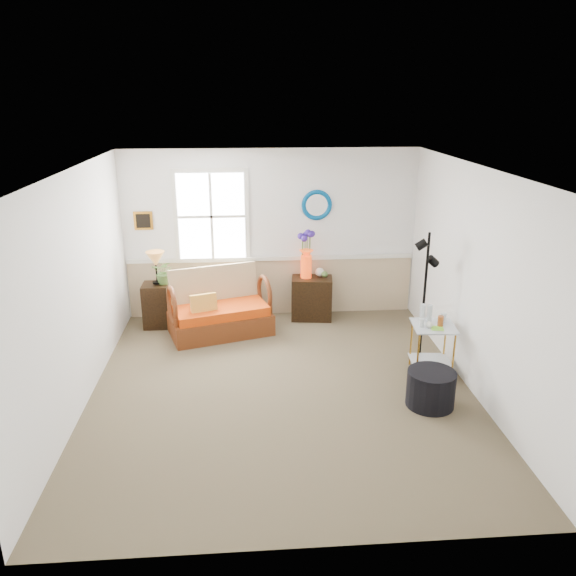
{
  "coord_description": "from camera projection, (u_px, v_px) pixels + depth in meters",
  "views": [
    {
      "loc": [
        -0.38,
        -5.95,
        3.35
      ],
      "look_at": [
        0.1,
        0.35,
        1.16
      ],
      "focal_mm": 35.0,
      "sensor_mm": 36.0,
      "label": 1
    }
  ],
  "objects": [
    {
      "name": "wainscot",
      "position": [
        272.0,
        287.0,
        8.92
      ],
      "size": [
        4.46,
        0.02,
        0.9
      ],
      "primitive_type": "cube",
      "color": "tan",
      "rests_on": "walls"
    },
    {
      "name": "tabletop_items",
      "position": [
        433.0,
        316.0,
        6.92
      ],
      "size": [
        0.44,
        0.44,
        0.23
      ],
      "primitive_type": null,
      "rotation": [
        0.0,
        0.0,
        -0.18
      ],
      "color": "silver",
      "rests_on": "side_table"
    },
    {
      "name": "throw_pillow",
      "position": [
        204.0,
        307.0,
        7.95
      ],
      "size": [
        0.38,
        0.21,
        0.37
      ],
      "primitive_type": null,
      "rotation": [
        0.0,
        0.0,
        0.34
      ],
      "color": "#CD6F0B",
      "rests_on": "loveseat"
    },
    {
      "name": "chair_rail",
      "position": [
        271.0,
        258.0,
        8.75
      ],
      "size": [
        4.46,
        0.04,
        0.06
      ],
      "primitive_type": "cube",
      "color": "silver",
      "rests_on": "walls"
    },
    {
      "name": "ceiling",
      "position": [
        281.0,
        170.0,
        5.88
      ],
      "size": [
        4.5,
        5.0,
        0.01
      ],
      "primitive_type": "cube",
      "color": "white",
      "rests_on": "walls"
    },
    {
      "name": "table_lamp",
      "position": [
        156.0,
        268.0,
        8.27
      ],
      "size": [
        0.34,
        0.34,
        0.5
      ],
      "primitive_type": null,
      "rotation": [
        0.0,
        0.0,
        0.3
      ],
      "color": "#CC8138",
      "rests_on": "lamp_stand"
    },
    {
      "name": "side_table",
      "position": [
        432.0,
        349.0,
        7.03
      ],
      "size": [
        0.56,
        0.56,
        0.65
      ],
      "primitive_type": null,
      "rotation": [
        0.0,
        0.0,
        -0.1
      ],
      "color": "#C48925",
      "rests_on": "floor"
    },
    {
      "name": "walls",
      "position": [
        281.0,
        287.0,
        6.3
      ],
      "size": [
        4.51,
        5.01,
        2.6
      ],
      "color": "white",
      "rests_on": "floor"
    },
    {
      "name": "picture",
      "position": [
        143.0,
        221.0,
        8.42
      ],
      "size": [
        0.28,
        0.03,
        0.28
      ],
      "primitive_type": "cube",
      "color": "#AE6D1B",
      "rests_on": "walls"
    },
    {
      "name": "loveseat",
      "position": [
        219.0,
        303.0,
        8.17
      ],
      "size": [
        1.61,
        1.2,
        0.94
      ],
      "primitive_type": null,
      "rotation": [
        0.0,
        0.0,
        0.3
      ],
      "color": "#5B2C11",
      "rests_on": "floor"
    },
    {
      "name": "mirror",
      "position": [
        317.0,
        205.0,
        8.54
      ],
      "size": [
        0.47,
        0.07,
        0.47
      ],
      "primitive_type": "torus",
      "rotation": [
        1.57,
        0.0,
        0.0
      ],
      "color": "#00599E",
      "rests_on": "walls"
    },
    {
      "name": "lamp_stand",
      "position": [
        157.0,
        305.0,
        8.46
      ],
      "size": [
        0.38,
        0.38,
        0.67
      ],
      "primitive_type": null,
      "rotation": [
        0.0,
        0.0,
        -0.01
      ],
      "color": "black",
      "rests_on": "floor"
    },
    {
      "name": "floor_lamp",
      "position": [
        424.0,
        298.0,
        7.21
      ],
      "size": [
        0.29,
        0.29,
        1.73
      ],
      "primitive_type": null,
      "rotation": [
        0.0,
        0.0,
        -0.15
      ],
      "color": "black",
      "rests_on": "floor"
    },
    {
      "name": "window",
      "position": [
        211.0,
        216.0,
        8.47
      ],
      "size": [
        1.14,
        0.06,
        1.44
      ],
      "primitive_type": null,
      "color": "white",
      "rests_on": "walls"
    },
    {
      "name": "ottoman",
      "position": [
        431.0,
        388.0,
        6.32
      ],
      "size": [
        0.6,
        0.6,
        0.42
      ],
      "primitive_type": "cylinder",
      "rotation": [
        0.0,
        0.0,
        -0.11
      ],
      "color": "black",
      "rests_on": "floor"
    },
    {
      "name": "floor",
      "position": [
        282.0,
        389.0,
        6.73
      ],
      "size": [
        4.5,
        5.0,
        0.01
      ],
      "primitive_type": "cube",
      "color": "brown",
      "rests_on": "ground"
    },
    {
      "name": "flower_vase",
      "position": [
        306.0,
        255.0,
        8.56
      ],
      "size": [
        0.26,
        0.26,
        0.73
      ],
      "primitive_type": null,
      "rotation": [
        0.0,
        0.0,
        0.22
      ],
      "color": "red",
      "rests_on": "cabinet"
    },
    {
      "name": "potted_plant",
      "position": [
        164.0,
        275.0,
        8.32
      ],
      "size": [
        0.41,
        0.43,
        0.29
      ],
      "primitive_type": "imported",
      "rotation": [
        0.0,
        0.0,
        -0.22
      ],
      "color": "#4E7435",
      "rests_on": "lamp_stand"
    },
    {
      "name": "cabinet",
      "position": [
        312.0,
        298.0,
        8.76
      ],
      "size": [
        0.66,
        0.47,
        0.66
      ],
      "primitive_type": null,
      "rotation": [
        0.0,
        0.0,
        -0.12
      ],
      "color": "black",
      "rests_on": "floor"
    }
  ]
}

